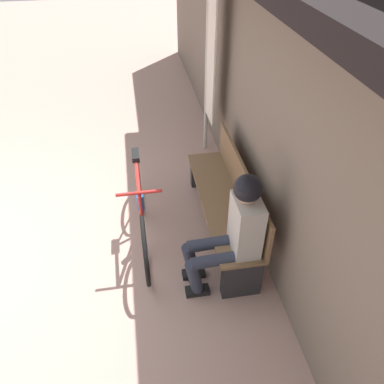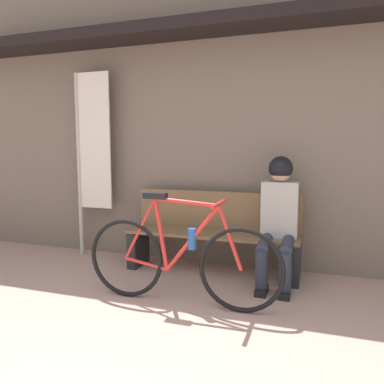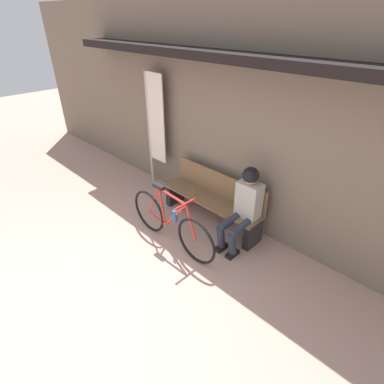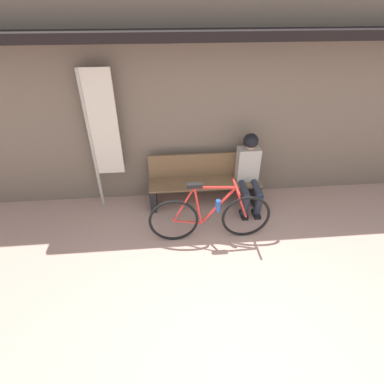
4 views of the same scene
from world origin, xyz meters
The scene contains 6 objects.
ground_plane centered at (0.00, 0.00, 0.00)m, with size 24.00×24.00×0.00m, color tan.
storefront_wall centered at (0.00, 2.88, 1.66)m, with size 12.00×0.56×3.20m.
park_bench_near centered at (-0.14, 2.55, 0.39)m, with size 1.77×0.42×0.83m.
bicycle centered at (-0.18, 1.67, 0.38)m, with size 1.69×0.40×0.92m.
person_seated centered at (0.53, 2.43, 0.69)m, with size 0.34×0.65×1.21m.
banner_pole centered at (-1.67, 2.66, 1.28)m, with size 0.45×0.05×2.14m.
Camera 3 is at (2.46, -0.56, 2.95)m, focal length 28.00 mm.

